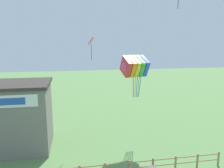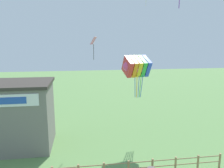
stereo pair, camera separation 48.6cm
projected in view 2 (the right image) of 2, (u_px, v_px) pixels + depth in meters
wooden_fence at (116, 168)px, 14.18m from camera, size 14.75×0.14×1.06m
seaside_building at (8, 115)px, 17.73m from camera, size 7.08×4.45×5.51m
kite_rainbow_parafoil at (137, 66)px, 19.76m from camera, size 2.98×2.46×3.88m
kite_pink_diamond at (93, 44)px, 20.95m from camera, size 0.72×0.78×2.19m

